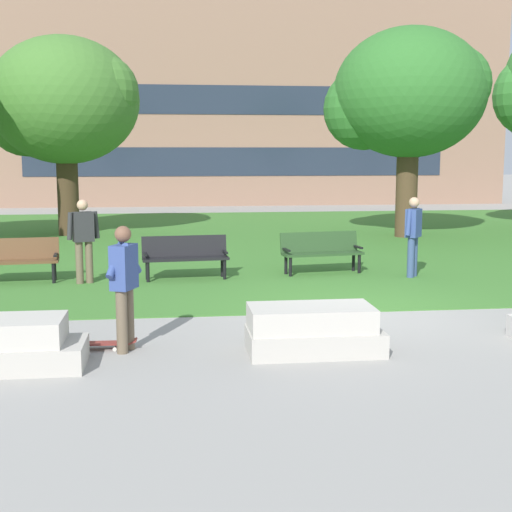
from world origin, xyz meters
TOP-DOWN VIEW (x-y plane):
  - ground_plane at (0.00, 0.00)m, footprint 140.00×140.00m
  - grass_lawn at (0.00, 10.00)m, footprint 40.00×20.00m
  - concrete_block_center at (-5.19, -2.53)m, footprint 1.91×0.90m
  - concrete_block_left at (-1.24, -2.29)m, footprint 1.80×0.90m
  - person_skateboarder at (-3.74, -1.91)m, footprint 0.48×0.55m
  - skateboard at (-4.11, -1.78)m, footprint 1.03×0.27m
  - park_bench_near_left at (0.19, 3.87)m, footprint 1.86×0.79m
  - park_bench_near_right at (-2.81, 3.51)m, footprint 1.84×0.68m
  - park_bench_far_right at (-6.32, 3.49)m, footprint 1.84×0.68m
  - tree_far_left at (-6.42, 12.06)m, footprint 4.93×4.70m
  - tree_far_right at (4.24, 10.30)m, footprint 4.92×4.69m
  - person_bystander_near_lawn at (-4.86, 3.22)m, footprint 0.66×0.36m
  - person_bystander_far_lawn at (2.03, 3.15)m, footprint 0.52×0.53m
  - building_facade_distant at (0.30, 24.50)m, footprint 27.73×1.03m

SIDE VIEW (x-z plane):
  - ground_plane at x=0.00m, z-range 0.00..0.00m
  - grass_lawn at x=0.00m, z-range 0.00..0.02m
  - skateboard at x=-4.11m, z-range 0.02..0.15m
  - concrete_block_center at x=-5.19m, z-range -0.01..0.63m
  - concrete_block_left at x=-1.24m, z-range -0.01..0.63m
  - park_bench_near_left at x=0.19m, z-range 0.09..0.99m
  - park_bench_near_right at x=-2.81m, z-range 0.09..0.99m
  - park_bench_far_right at x=-6.32m, z-range 0.09..0.99m
  - person_skateboarder at x=-3.74m, z-range 0.11..1.82m
  - person_bystander_near_lawn at x=-4.86m, z-range 0.13..1.84m
  - person_bystander_far_lawn at x=2.03m, z-range 0.13..1.84m
  - tree_far_left at x=-6.42m, z-range 1.08..7.35m
  - tree_far_right at x=4.24m, z-range 1.18..7.64m
  - building_facade_distant at x=0.30m, z-range -0.01..10.63m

